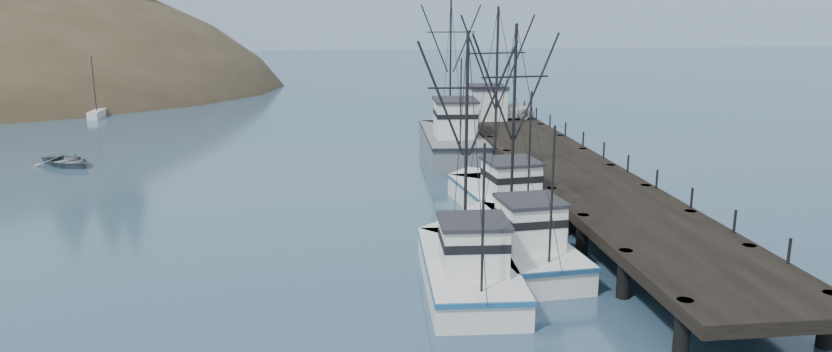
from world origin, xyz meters
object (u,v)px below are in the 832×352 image
at_px(work_vessel, 452,140).
at_px(trawler_mid, 467,266).
at_px(pier, 569,171).
at_px(pickup_truck, 501,109).
at_px(trawler_far, 500,197).
at_px(motorboat, 68,165).
at_px(pier_shed, 487,102).
at_px(trawler_near, 517,243).

bearing_deg(work_vessel, trawler_mid, -98.06).
height_order(trawler_mid, work_vessel, work_vessel).
distance_m(pier, pickup_truck, 18.03).
height_order(trawler_far, work_vessel, work_vessel).
distance_m(pier, motorboat, 35.43).
height_order(pier_shed, motorboat, pier_shed).
height_order(trawler_mid, pier_shed, trawler_mid).
xyz_separation_m(pier, trawler_near, (-5.73, -10.18, -0.87)).
bearing_deg(pickup_truck, trawler_far, 161.70).
relative_size(pier, trawler_mid, 4.05).
bearing_deg(motorboat, trawler_far, -76.27).
bearing_deg(trawler_near, trawler_mid, -136.29).
height_order(trawler_near, motorboat, trawler_near).
height_order(trawler_near, work_vessel, work_vessel).
relative_size(pier_shed, pickup_truck, 0.56).
relative_size(trawler_near, trawler_mid, 1.01).
distance_m(trawler_near, work_vessel, 23.42).
distance_m(trawler_mid, work_vessel, 26.37).
distance_m(trawler_far, pier_shed, 20.74).
bearing_deg(trawler_far, trawler_near, -97.54).
xyz_separation_m(pickup_truck, motorboat, (-32.94, -4.98, -2.79)).
height_order(trawler_far, pickup_truck, trawler_far).
bearing_deg(trawler_near, trawler_far, 82.46).
bearing_deg(trawler_near, pier_shed, 80.77).
relative_size(trawler_far, pickup_truck, 2.04).
relative_size(pier, trawler_near, 4.00).
height_order(pier, work_vessel, work_vessel).
bearing_deg(pier_shed, trawler_near, -99.23).
height_order(pier, trawler_mid, trawler_mid).
bearing_deg(motorboat, pier, -69.42).
bearing_deg(pier, trawler_far, -154.14).
relative_size(trawler_far, pier_shed, 3.64).
distance_m(work_vessel, pier_shed, 6.43).
relative_size(trawler_far, work_vessel, 0.82).
xyz_separation_m(pier, trawler_far, (-4.68, -2.27, -0.87)).
distance_m(trawler_mid, motorboat, 35.56).
xyz_separation_m(trawler_near, motorboat, (-27.18, 23.20, -0.82)).
height_order(pickup_truck, motorboat, pickup_truck).
height_order(trawler_far, motorboat, trawler_far).
bearing_deg(pickup_truck, motorboat, 93.37).
xyz_separation_m(trawler_far, pier_shed, (3.53, 20.27, 2.60)).
distance_m(pier, trawler_near, 11.71).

